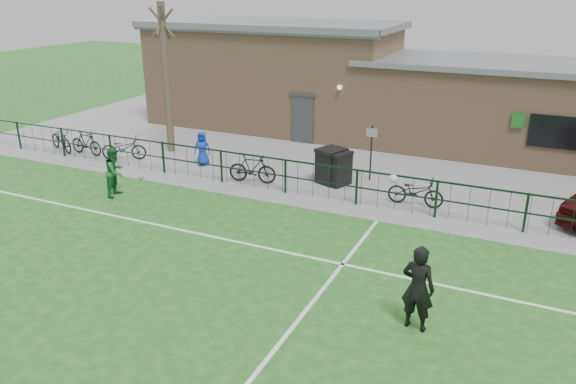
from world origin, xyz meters
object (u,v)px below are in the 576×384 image
at_px(bicycle_d, 252,168).
at_px(outfield_player, 115,172).
at_px(bicycle_b, 86,143).
at_px(sign_post, 371,153).
at_px(bicycle_c, 124,148).
at_px(wheelie_bin_left, 331,167).
at_px(bicycle_a, 61,139).
at_px(bare_tree, 166,80).
at_px(spectator_child, 202,149).
at_px(ball_ground, 141,176).
at_px(wheelie_bin_right, 337,169).
at_px(bicycle_e, 416,192).

distance_m(bicycle_d, outfield_player, 4.63).
height_order(bicycle_b, bicycle_d, bicycle_d).
xyz_separation_m(sign_post, bicycle_c, (-9.66, -1.73, -0.53)).
distance_m(wheelie_bin_left, bicycle_a, 11.72).
height_order(bare_tree, sign_post, bare_tree).
relative_size(bicycle_b, spectator_child, 1.25).
bearing_deg(ball_ground, wheelie_bin_right, 20.30).
xyz_separation_m(wheelie_bin_left, bicycle_e, (3.20, -0.89, -0.12)).
relative_size(wheelie_bin_right, bicycle_a, 0.60).
height_order(wheelie_bin_right, bicycle_a, wheelie_bin_right).
bearing_deg(bicycle_c, bare_tree, -52.80).
distance_m(wheelie_bin_right, spectator_child, 5.46).
bearing_deg(bicycle_a, bicycle_c, -65.75).
distance_m(wheelie_bin_left, outfield_player, 7.33).
relative_size(bicycle_e, outfield_player, 1.07).
relative_size(bicycle_d, outfield_player, 1.05).
relative_size(bicycle_c, spectator_child, 1.34).
bearing_deg(wheelie_bin_right, bare_tree, -166.64).
distance_m(wheelie_bin_right, outfield_player, 7.49).
bearing_deg(ball_ground, bicycle_c, 142.77).
bearing_deg(bicycle_b, bicycle_d, -86.92).
relative_size(sign_post, ball_ground, 9.75).
bearing_deg(spectator_child, bicycle_c, 176.28).
bearing_deg(outfield_player, wheelie_bin_right, -66.46).
height_order(wheelie_bin_right, sign_post, sign_post).
height_order(wheelie_bin_left, bicycle_d, wheelie_bin_left).
xyz_separation_m(bicycle_e, ball_ground, (-9.56, -1.63, -0.38)).
bearing_deg(bicycle_b, bicycle_e, -85.34).
height_order(bare_tree, outfield_player, bare_tree).
bearing_deg(bicycle_e, bicycle_c, 88.75).
distance_m(bicycle_c, bicycle_d, 5.98).
xyz_separation_m(bicycle_a, spectator_child, (6.46, 0.84, 0.18)).
xyz_separation_m(bicycle_b, spectator_child, (5.11, 0.83, 0.16)).
relative_size(bare_tree, bicycle_b, 3.61).
bearing_deg(bare_tree, bicycle_d, -22.48).
height_order(wheelie_bin_left, bicycle_e, wheelie_bin_left).
bearing_deg(sign_post, bicycle_c, -169.82).
relative_size(bicycle_c, bicycle_d, 1.03).
xyz_separation_m(bicycle_d, outfield_player, (-3.53, -2.98, 0.28)).
relative_size(bicycle_a, bicycle_d, 1.07).
bearing_deg(sign_post, bicycle_a, -171.67).
xyz_separation_m(wheelie_bin_right, bicycle_a, (-11.92, -0.98, -0.07)).
bearing_deg(bicycle_a, sign_post, -60.08).
distance_m(wheelie_bin_left, spectator_child, 5.22).
height_order(bicycle_e, spectator_child, spectator_child).
xyz_separation_m(bare_tree, wheelie_bin_left, (7.52, -0.90, -2.40)).
distance_m(bicycle_c, bicycle_e, 11.69).
bearing_deg(bicycle_d, bicycle_e, -97.51).
relative_size(bare_tree, wheelie_bin_left, 5.16).
height_order(bicycle_b, bicycle_c, bicycle_b).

